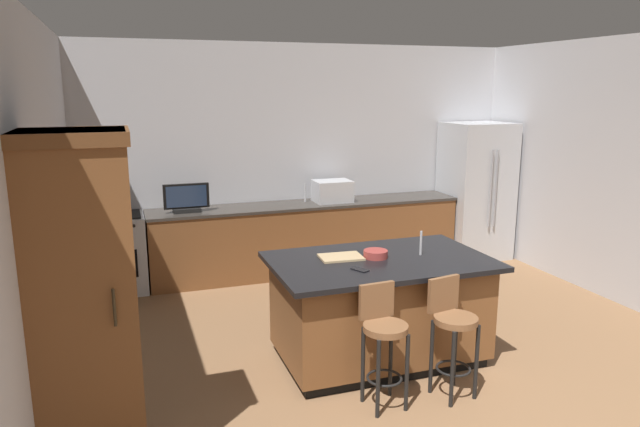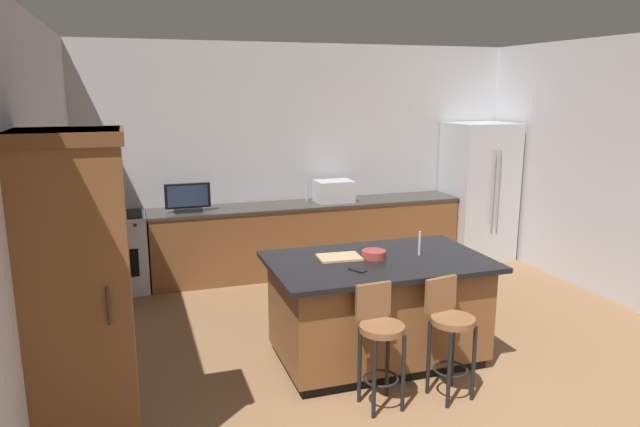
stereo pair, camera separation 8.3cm
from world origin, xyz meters
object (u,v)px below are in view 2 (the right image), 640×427
Objects in this scene: refrigerator at (478,191)px; bar_stool_left at (380,336)px; fruit_bowl at (374,254)px; bar_stool_right at (450,328)px; tv_remote at (373,256)px; cutting_board at (339,257)px; microwave at (334,191)px; cabinet_tower at (76,304)px; range_oven at (116,253)px; kitchen_island at (377,309)px; tv_monitor at (188,199)px; cell_phone at (357,270)px.

bar_stool_left is (-2.97, -3.26, -0.39)m from refrigerator.
fruit_bowl is (0.28, 0.77, 0.40)m from bar_stool_left.
tv_remote is at bearing 99.43° from bar_stool_right.
tv_remote is 0.46× the size of cutting_board.
microwave reaches higher than bar_stool_left.
cabinet_tower is 4.52× the size of microwave.
cabinet_tower reaches higher than range_oven.
bar_stool_left is (2.07, 0.14, -0.56)m from cabinet_tower.
refrigerator is 4.93m from range_oven.
microwave reaches higher than cutting_board.
tv_remote reaches higher than kitchen_island.
cabinet_tower reaches higher than tv_monitor.
refrigerator is at bearing 43.67° from kitchen_island.
range_oven is at bearing 99.14° from tv_remote.
tv_remote is (0.27, 0.32, 0.01)m from cell_phone.
cutting_board is at bearing -141.10° from refrigerator.
cell_phone is at bearing 85.19° from bar_stool_left.
cabinet_tower is at bearing -179.94° from bar_stool_left.
cutting_board reaches higher than range_oven.
tv_remote is at bearing 85.41° from fruit_bowl.
range_oven is 5.54× the size of tv_remote.
cabinet_tower is 10.17× the size of fruit_bowl.
cell_phone is (2.08, 0.62, -0.19)m from cabinet_tower.
cutting_board is (1.05, -2.44, -0.14)m from tv_monitor.
fruit_bowl is (1.34, -2.53, -0.11)m from tv_monitor.
tv_remote is at bearing 66.86° from bar_stool_left.
range_oven is 2.82m from microwave.
refrigerator is 0.88× the size of cabinet_tower.
kitchen_island is 2.02× the size of bar_stool_left.
fruit_bowl reaches higher than bar_stool_left.
cabinet_tower reaches higher than cell_phone.
cell_phone is at bearing -55.89° from range_oven.
microwave reaches higher than tv_remote.
bar_stool_right is at bearing -53.48° from range_oven.
bar_stool_left is 4.44× the size of fruit_bowl.
bar_stool_right reaches higher than kitchen_island.
fruit_bowl is (-0.30, 0.81, 0.40)m from bar_stool_right.
cabinet_tower is 2.71m from bar_stool_right.
kitchen_island is 12.72× the size of cell_phone.
cabinet_tower is 14.46× the size of cell_phone.
cell_phone is at bearing 127.44° from bar_stool_right.
bar_stool_left is at bearing -112.72° from kitchen_island.
refrigerator is 3.65m from tv_remote.
range_oven is 0.99× the size of bar_stool_right.
cutting_board is at bearing -66.77° from tv_monitor.
kitchen_island is 2.02× the size of bar_stool_right.
tv_monitor is at bearing -3.34° from range_oven.
cabinet_tower is at bearing -106.30° from tv_monitor.
refrigerator is 2.15m from microwave.
tv_monitor is at bearing 179.52° from refrigerator.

